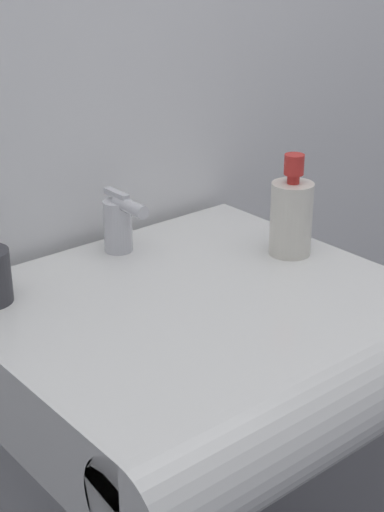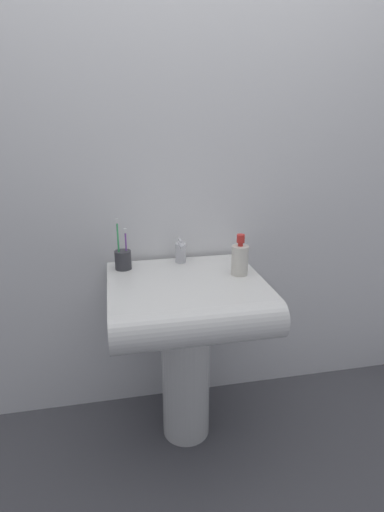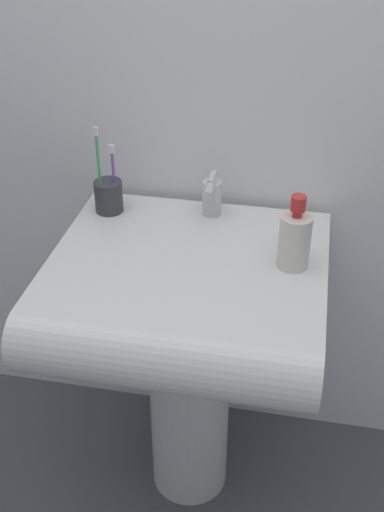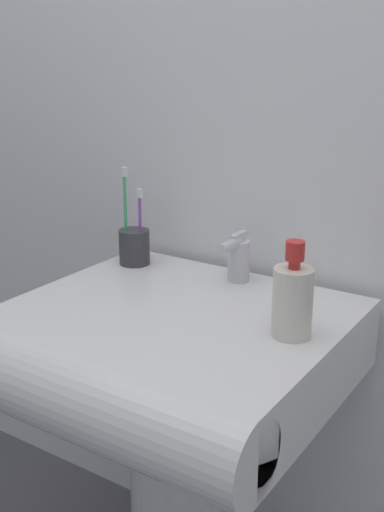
{
  "view_description": "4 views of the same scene",
  "coord_description": "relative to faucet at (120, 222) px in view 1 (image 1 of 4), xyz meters",
  "views": [
    {
      "loc": [
        -0.66,
        -0.8,
        1.27
      ],
      "look_at": [
        0.02,
        0.01,
        0.8
      ],
      "focal_mm": 55.0,
      "sensor_mm": 36.0,
      "label": 1
    },
    {
      "loc": [
        -0.27,
        -1.44,
        1.35
      ],
      "look_at": [
        0.02,
        -0.02,
        0.85
      ],
      "focal_mm": 28.0,
      "sensor_mm": 36.0,
      "label": 2
    },
    {
      "loc": [
        0.24,
        -1.17,
        1.53
      ],
      "look_at": [
        0.01,
        -0.03,
        0.77
      ],
      "focal_mm": 45.0,
      "sensor_mm": 36.0,
      "label": 3
    },
    {
      "loc": [
        0.64,
        -0.92,
        1.22
      ],
      "look_at": [
        0.02,
        0.02,
        0.85
      ],
      "focal_mm": 45.0,
      "sensor_mm": 36.0,
      "label": 4
    }
  ],
  "objects": [
    {
      "name": "faucet",
      "position": [
        0.0,
        0.0,
        0.0
      ],
      "size": [
        0.05,
        0.1,
        0.1
      ],
      "color": "silver",
      "rests_on": "sink_basin"
    },
    {
      "name": "soap_bottle",
      "position": [
        0.21,
        -0.19,
        0.01
      ],
      "size": [
        0.07,
        0.07,
        0.17
      ],
      "color": "silver",
      "rests_on": "sink_basin"
    },
    {
      "name": "sink_basin",
      "position": [
        -0.02,
        -0.25,
        -0.12
      ],
      "size": [
        0.61,
        0.58,
        0.14
      ],
      "color": "white",
      "rests_on": "sink_pedestal"
    }
  ]
}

